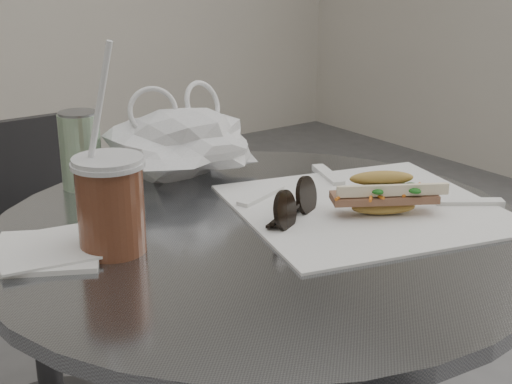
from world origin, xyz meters
TOP-DOWN VIEW (x-y plane):
  - chair_far at (-0.08, 0.98)m, footprint 0.38×0.38m
  - sandwich_paper at (0.16, 0.17)m, footprint 0.44×0.43m
  - banh_mi at (0.16, 0.13)m, footprint 0.19×0.16m
  - iced_coffee at (-0.20, 0.24)m, footprint 0.09×0.09m
  - sunglasses at (0.05, 0.19)m, footprint 0.12×0.08m
  - plastic_bag at (0.02, 0.44)m, footprint 0.23×0.18m
  - napkin_stack at (-0.27, 0.28)m, footprint 0.18×0.18m
  - drink_can at (-0.13, 0.51)m, footprint 0.06×0.06m

SIDE VIEW (x-z plane):
  - chair_far at x=-0.08m, z-range -0.04..0.68m
  - sandwich_paper at x=0.16m, z-range 0.74..0.74m
  - napkin_stack at x=-0.27m, z-range 0.74..0.75m
  - sunglasses at x=0.05m, z-range 0.73..0.79m
  - banh_mi at x=0.16m, z-range 0.74..0.80m
  - plastic_bag at x=0.02m, z-range 0.74..0.85m
  - drink_can at x=-0.13m, z-range 0.74..0.86m
  - iced_coffee at x=-0.20m, z-range 0.67..0.94m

